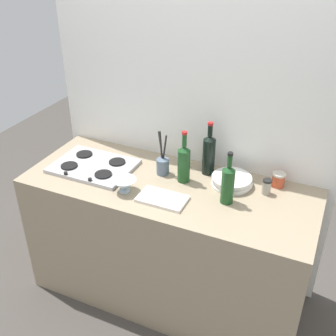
{
  "coord_description": "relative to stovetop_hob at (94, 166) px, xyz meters",
  "views": [
    {
      "loc": [
        0.87,
        -1.94,
        2.27
      ],
      "look_at": [
        0.0,
        0.0,
        1.02
      ],
      "focal_mm": 44.33,
      "sensor_mm": 36.0,
      "label": 1
    }
  ],
  "objects": [
    {
      "name": "wine_bottle_leftmost",
      "position": [
        0.9,
        -0.01,
        0.11
      ],
      "size": [
        0.07,
        0.07,
        0.32
      ],
      "color": "#19471E",
      "rests_on": "counter_block"
    },
    {
      "name": "backsplash_panel",
      "position": [
        0.53,
        0.39,
        0.26
      ],
      "size": [
        1.9,
        0.06,
        2.34
      ],
      "primitive_type": "cube",
      "color": "white",
      "rests_on": "ground"
    },
    {
      "name": "stovetop_hob",
      "position": [
        0.0,
        0.0,
        0.0
      ],
      "size": [
        0.51,
        0.38,
        0.04
      ],
      "color": "#B2B2B7",
      "rests_on": "counter_block"
    },
    {
      "name": "ground_plane",
      "position": [
        0.53,
        0.01,
        -0.91
      ],
      "size": [
        6.0,
        6.0,
        0.0
      ],
      "primitive_type": "plane",
      "color": "#47423D",
      "rests_on": "ground"
    },
    {
      "name": "counter_block",
      "position": [
        0.53,
        0.01,
        -0.46
      ],
      "size": [
        1.8,
        0.7,
        0.9
      ],
      "primitive_type": "cube",
      "color": "tan",
      "rests_on": "ground"
    },
    {
      "name": "wine_bottle_mid_right",
      "position": [
        0.59,
        0.1,
        0.11
      ],
      "size": [
        0.08,
        0.08,
        0.34
      ],
      "color": "#19471E",
      "rests_on": "counter_block"
    },
    {
      "name": "condiment_jar_rear",
      "position": [
        1.14,
        0.28,
        0.03
      ],
      "size": [
        0.08,
        0.08,
        0.09
      ],
      "color": "#C64C2D",
      "rests_on": "counter_block"
    },
    {
      "name": "condiment_jar_front",
      "position": [
        1.09,
        0.16,
        0.03
      ],
      "size": [
        0.05,
        0.05,
        0.1
      ],
      "color": "#9E998C",
      "rests_on": "counter_block"
    },
    {
      "name": "mixing_bowl",
      "position": [
        0.32,
        -0.16,
        0.03
      ],
      "size": [
        0.15,
        0.15,
        0.08
      ],
      "color": "silver",
      "rests_on": "counter_block"
    },
    {
      "name": "cutting_board",
      "position": [
        0.56,
        -0.15,
        -0.0
      ],
      "size": [
        0.28,
        0.17,
        0.02
      ],
      "primitive_type": "cube",
      "rotation": [
        0.0,
        0.0,
        0.0
      ],
      "color": "silver",
      "rests_on": "counter_block"
    },
    {
      "name": "wine_bottle_mid_left",
      "position": [
        0.7,
        0.25,
        0.13
      ],
      "size": [
        0.08,
        0.08,
        0.35
      ],
      "color": "black",
      "rests_on": "counter_block"
    },
    {
      "name": "plate_stack",
      "position": [
        0.88,
        0.17,
        0.02
      ],
      "size": [
        0.25,
        0.25,
        0.06
      ],
      "color": "white",
      "rests_on": "counter_block"
    },
    {
      "name": "utensil_crock",
      "position": [
        0.44,
        0.12,
        0.05
      ],
      "size": [
        0.08,
        0.08,
        0.29
      ],
      "color": "slate",
      "rests_on": "counter_block"
    }
  ]
}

